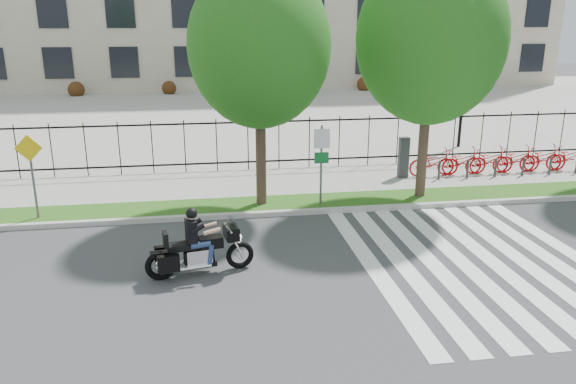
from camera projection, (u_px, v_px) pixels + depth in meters
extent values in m
plane|color=#39393C|center=(284.00, 274.00, 13.21)|extent=(120.00, 120.00, 0.00)
cube|color=#AEACA4|center=(264.00, 214.00, 17.06)|extent=(60.00, 0.20, 0.15)
cube|color=#1F4B12|center=(261.00, 205.00, 17.86)|extent=(60.00, 1.50, 0.15)
cube|color=gray|center=(253.00, 184.00, 20.22)|extent=(60.00, 3.50, 0.15)
cube|color=gray|center=(227.00, 110.00, 36.80)|extent=(80.00, 34.00, 0.10)
cylinder|color=black|center=(462.00, 106.00, 25.44)|extent=(0.14, 0.14, 4.00)
cylinder|color=black|center=(466.00, 63.00, 24.88)|extent=(0.06, 0.70, 0.70)
sphere|color=white|center=(459.00, 61.00, 24.80)|extent=(0.36, 0.36, 0.36)
sphere|color=white|center=(474.00, 60.00, 24.90)|extent=(0.36, 0.36, 0.36)
cylinder|color=#34231C|center=(261.00, 148.00, 17.32)|extent=(0.32, 0.32, 3.58)
ellipsoid|color=#135212|center=(259.00, 46.00, 16.42)|extent=(4.22, 4.22, 4.86)
cylinder|color=#34231C|center=(423.00, 141.00, 18.09)|extent=(0.32, 0.32, 3.65)
ellipsoid|color=#135212|center=(431.00, 39.00, 17.15)|extent=(4.59, 4.59, 5.27)
cube|color=#2D2D33|center=(404.00, 157.00, 20.57)|extent=(0.35, 0.25, 1.50)
imported|color=#B80A0E|center=(434.00, 163.00, 20.82)|extent=(1.92, 0.67, 1.01)
cylinder|color=#2D2D33|center=(439.00, 170.00, 20.39)|extent=(0.08, 0.08, 0.70)
imported|color=#B80A0E|center=(462.00, 161.00, 20.98)|extent=(1.92, 0.67, 1.01)
cylinder|color=#2D2D33|center=(468.00, 169.00, 20.55)|extent=(0.08, 0.08, 0.70)
imported|color=#B80A0E|center=(489.00, 160.00, 21.14)|extent=(1.92, 0.67, 1.01)
cylinder|color=#2D2D33|center=(496.00, 168.00, 20.72)|extent=(0.08, 0.08, 0.70)
imported|color=#B80A0E|center=(516.00, 159.00, 21.31)|extent=(1.92, 0.67, 1.01)
cylinder|color=#2D2D33|center=(523.00, 166.00, 20.88)|extent=(0.08, 0.08, 0.70)
imported|color=#B80A0E|center=(543.00, 158.00, 21.47)|extent=(1.92, 0.67, 1.01)
cylinder|color=#2D2D33|center=(550.00, 165.00, 21.05)|extent=(0.08, 0.08, 0.70)
imported|color=#B80A0E|center=(569.00, 157.00, 21.64)|extent=(1.92, 0.67, 1.01)
cylinder|color=#59595B|center=(321.00, 165.00, 17.42)|extent=(0.07, 0.07, 2.50)
cube|color=white|center=(322.00, 139.00, 17.13)|extent=(0.50, 0.03, 0.60)
cube|color=#0C6626|center=(322.00, 158.00, 17.31)|extent=(0.45, 0.03, 0.35)
cylinder|color=#59595B|center=(33.00, 178.00, 16.17)|extent=(0.07, 0.07, 2.40)
cube|color=yellow|center=(28.00, 148.00, 15.87)|extent=(0.78, 0.03, 0.78)
torus|color=black|center=(240.00, 255.00, 13.43)|extent=(0.69, 0.24, 0.68)
torus|color=black|center=(161.00, 266.00, 12.85)|extent=(0.73, 0.27, 0.72)
cube|color=black|center=(231.00, 233.00, 13.20)|extent=(0.39, 0.58, 0.30)
cube|color=#26262B|center=(234.00, 223.00, 13.15)|extent=(0.23, 0.51, 0.30)
cube|color=silver|center=(199.00, 256.00, 13.10)|extent=(0.64, 0.43, 0.39)
cube|color=black|center=(211.00, 242.00, 13.09)|extent=(0.59, 0.42, 0.26)
cube|color=black|center=(183.00, 246.00, 12.90)|extent=(0.74, 0.47, 0.14)
cube|color=black|center=(165.00, 239.00, 12.71)|extent=(0.16, 0.35, 0.33)
cube|color=black|center=(169.00, 264.00, 12.58)|extent=(0.51, 0.24, 0.39)
cube|color=black|center=(165.00, 254.00, 13.12)|extent=(0.51, 0.24, 0.39)
cube|color=black|center=(191.00, 231.00, 12.85)|extent=(0.30, 0.43, 0.51)
sphere|color=tan|center=(192.00, 215.00, 12.75)|extent=(0.23, 0.23, 0.23)
sphere|color=black|center=(192.00, 213.00, 12.74)|extent=(0.27, 0.27, 0.27)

